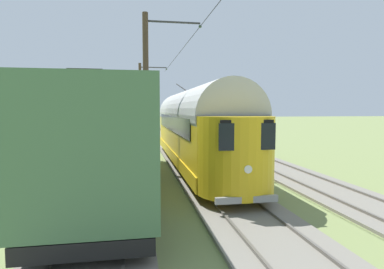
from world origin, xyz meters
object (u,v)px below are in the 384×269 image
object	(u,v)px
catenary_pole_foreground	(141,100)
catenary_pole_mid_near	(147,91)
vintage_streetcar	(194,126)
coach_adjacent	(111,135)

from	to	relation	value
catenary_pole_foreground	catenary_pole_mid_near	bearing A→B (deg)	90.00
vintage_streetcar	catenary_pole_mid_near	bearing A→B (deg)	32.98
coach_adjacent	catenary_pole_foreground	distance (m)	20.05
vintage_streetcar	catenary_pole_foreground	size ratio (longest dim) A/B	2.26
catenary_pole_foreground	catenary_pole_mid_near	distance (m)	17.40
catenary_pole_foreground	catenary_pole_mid_near	world-z (taller)	same
catenary_pole_foreground	catenary_pole_mid_near	xyz separation A→B (m)	(0.00, 17.40, 0.00)
vintage_streetcar	coach_adjacent	world-z (taller)	vintage_streetcar
coach_adjacent	catenary_pole_mid_near	bearing A→B (deg)	-122.80
vintage_streetcar	coach_adjacent	distance (m)	5.95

